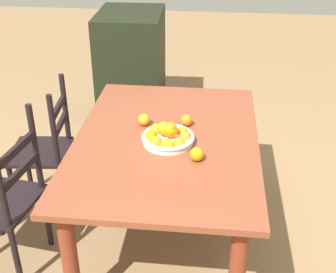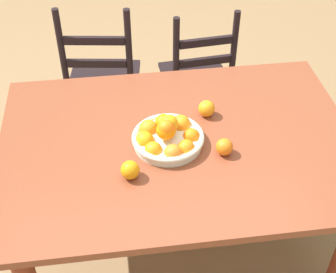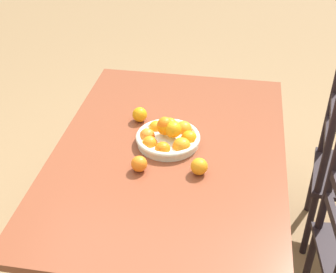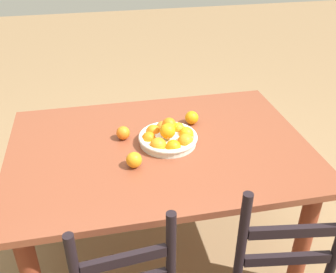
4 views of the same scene
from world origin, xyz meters
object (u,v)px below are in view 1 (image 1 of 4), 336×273
chair_near_window (46,152)px  orange_loose_0 (197,154)px  orange_loose_2 (144,120)px  chair_by_cabinet (5,201)px  orange_loose_1 (187,120)px  dining_table (166,155)px  fruit_bowl (168,137)px  cabinet (132,67)px

chair_near_window → orange_loose_0: size_ratio=12.56×
orange_loose_2 → chair_by_cabinet: bearing=122.3°
orange_loose_1 → orange_loose_2: 0.26m
chair_near_window → orange_loose_2: 0.79m
chair_near_window → chair_by_cabinet: (-0.57, 0.04, 0.01)m
orange_loose_0 → orange_loose_1: bearing=12.0°
dining_table → orange_loose_2: bearing=46.0°
dining_table → orange_loose_2: 0.26m
fruit_bowl → orange_loose_1: (0.22, -0.09, -0.00)m
dining_table → cabinet: 1.81m
dining_table → orange_loose_0: bearing=-139.4°
chair_near_window → orange_loose_1: chair_near_window is taller
dining_table → chair_by_cabinet: 0.97m
chair_by_cabinet → orange_loose_2: bearing=130.4°
orange_loose_0 → chair_near_window: bearing=66.0°
cabinet → fruit_bowl: size_ratio=3.39×
chair_near_window → chair_by_cabinet: size_ratio=0.95×
cabinet → orange_loose_2: size_ratio=13.74×
fruit_bowl → orange_loose_2: (0.20, 0.17, -0.00)m
fruit_bowl → dining_table: bearing=14.6°
fruit_bowl → orange_loose_2: bearing=40.1°
orange_loose_0 → orange_loose_2: (0.37, 0.34, 0.00)m
dining_table → fruit_bowl: fruit_bowl is taller
chair_near_window → orange_loose_1: bearing=80.3°
chair_near_window → fruit_bowl: bearing=65.9°
fruit_bowl → chair_by_cabinet: bearing=106.5°
chair_near_window → fruit_bowl: chair_near_window is taller
chair_by_cabinet → orange_loose_1: (0.49, -1.00, 0.32)m
chair_by_cabinet → cabinet: size_ratio=0.96×
orange_loose_2 → dining_table: bearing=-134.0°
dining_table → chair_near_window: bearing=73.9°
chair_near_window → fruit_bowl: 0.98m
orange_loose_0 → orange_loose_2: size_ratio=1.00×
chair_by_cabinet → orange_loose_0: 1.14m
orange_loose_1 → orange_loose_2: size_ratio=0.95×
dining_table → chair_by_cabinet: size_ratio=1.53×
orange_loose_0 → dining_table: bearing=40.6°
chair_by_cabinet → cabinet: (2.05, -0.37, 0.06)m
orange_loose_0 → orange_loose_2: same height
dining_table → fruit_bowl: (-0.05, -0.01, 0.15)m
fruit_bowl → orange_loose_1: size_ratio=4.26×
cabinet → dining_table: bearing=-164.5°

